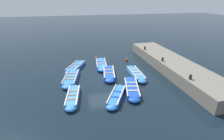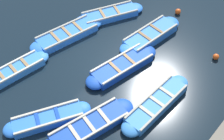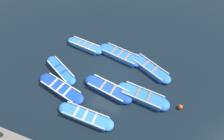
# 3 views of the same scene
# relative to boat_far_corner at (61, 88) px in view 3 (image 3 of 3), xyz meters

# --- Properties ---
(ground_plane) EXTENTS (120.00, 120.00, 0.00)m
(ground_plane) POSITION_rel_boat_far_corner_xyz_m (1.78, -3.00, -0.17)
(ground_plane) COLOR black
(boat_far_corner) EXTENTS (1.79, 4.03, 0.40)m
(boat_far_corner) POSITION_rel_boat_far_corner_xyz_m (0.00, 0.00, 0.00)
(boat_far_corner) COLOR #1947B7
(boat_far_corner) RESTS_ON ground
(boat_mid_row) EXTENTS (1.34, 3.86, 0.46)m
(boat_mid_row) POSITION_rel_boat_far_corner_xyz_m (1.33, -5.62, 0.03)
(boat_mid_row) COLOR blue
(boat_mid_row) RESTS_ON ground
(boat_end_of_row) EXTENTS (2.26, 3.36, 0.39)m
(boat_end_of_row) POSITION_rel_boat_far_corner_xyz_m (1.44, 0.82, -0.00)
(boat_end_of_row) COLOR blue
(boat_end_of_row) RESTS_ON ground
(boat_alongside) EXTENTS (2.41, 3.73, 0.39)m
(boat_alongside) POSITION_rel_boat_far_corner_xyz_m (3.94, -5.56, -0.00)
(boat_alongside) COLOR blue
(boat_alongside) RESTS_ON ground
(boat_outer_right) EXTENTS (0.97, 3.87, 0.41)m
(boat_outer_right) POSITION_rel_boat_far_corner_xyz_m (-1.29, -2.52, 0.01)
(boat_outer_right) COLOR #3884E0
(boat_outer_right) RESTS_ON ground
(boat_broadside) EXTENTS (1.54, 3.88, 0.43)m
(boat_broadside) POSITION_rel_boat_far_corner_xyz_m (1.07, -3.18, 0.02)
(boat_broadside) COLOR #1947B7
(boat_broadside) RESTS_ON ground
(boat_outer_left) EXTENTS (1.21, 3.50, 0.40)m
(boat_outer_left) POSITION_rel_boat_far_corner_xyz_m (4.43, 0.20, 0.00)
(boat_outer_left) COLOR #3884E0
(boat_outer_left) RESTS_ON ground
(boat_drifting) EXTENTS (1.71, 4.07, 0.41)m
(boat_drifting) POSITION_rel_boat_far_corner_xyz_m (4.46, -3.00, 0.01)
(boat_drifting) COLOR blue
(boat_drifting) RESTS_ON ground
(bollard_mid_south) EXTENTS (0.20, 0.20, 0.35)m
(bollard_mid_south) POSITION_rel_boat_far_corner_xyz_m (-4.12, 1.13, 1.01)
(bollard_mid_south) COLOR black
(bollard_mid_south) RESTS_ON quay_wall
(buoy_yellow_far) EXTENTS (0.30, 0.30, 0.30)m
(buoy_yellow_far) POSITION_rel_boat_far_corner_xyz_m (1.41, -8.16, -0.02)
(buoy_yellow_far) COLOR #E05119
(buoy_yellow_far) RESTS_ON ground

